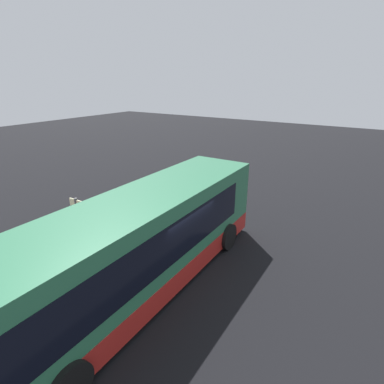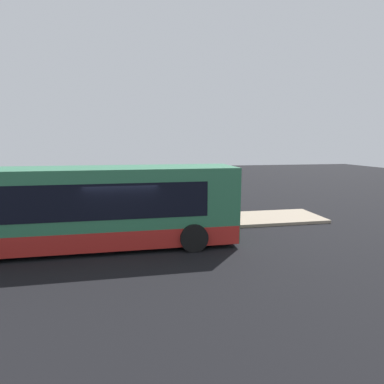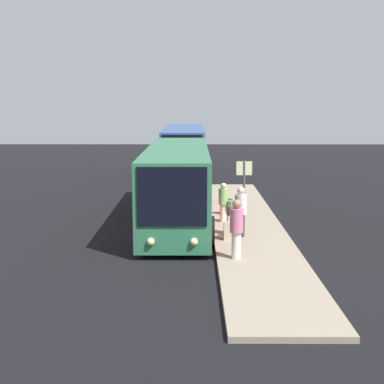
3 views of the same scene
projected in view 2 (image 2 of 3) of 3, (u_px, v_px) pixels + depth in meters
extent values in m
plane|color=black|center=(124.00, 247.00, 11.50)|extent=(80.00, 80.00, 0.00)
cube|color=gray|center=(126.00, 225.00, 14.35)|extent=(20.00, 2.70, 0.15)
cube|color=#2D704C|center=(90.00, 206.00, 11.25)|extent=(11.03, 2.42, 2.86)
cube|color=#B2231E|center=(92.00, 233.00, 11.43)|extent=(10.97, 2.44, 0.70)
cube|color=black|center=(82.00, 197.00, 11.15)|extent=(9.04, 2.45, 1.26)
cube|color=black|center=(231.00, 191.00, 12.19)|extent=(0.06, 2.13, 1.83)
sphere|color=#F9E58C|center=(226.00, 220.00, 13.06)|extent=(0.24, 0.24, 0.24)
sphere|color=#F9E58C|center=(236.00, 228.00, 11.77)|extent=(0.24, 0.24, 0.24)
cylinder|color=black|center=(184.00, 221.00, 13.28)|extent=(1.03, 0.30, 1.03)
cylinder|color=black|center=(194.00, 238.00, 10.94)|extent=(1.03, 0.30, 1.03)
cylinder|color=black|center=(7.00, 230.00, 11.98)|extent=(1.03, 0.30, 1.03)
cylinder|color=silver|center=(222.00, 214.00, 14.36)|extent=(0.40, 0.40, 0.83)
cylinder|color=#CC6B8C|center=(222.00, 198.00, 14.23)|extent=(0.58, 0.58, 0.73)
sphere|color=#9E7051|center=(222.00, 188.00, 14.15)|extent=(0.27, 0.27, 0.27)
cylinder|color=#2D2D33|center=(165.00, 215.00, 14.22)|extent=(0.37, 0.37, 0.81)
cylinder|color=silver|center=(165.00, 199.00, 14.10)|extent=(0.53, 0.53, 0.71)
sphere|color=beige|center=(165.00, 189.00, 14.02)|extent=(0.26, 0.26, 0.26)
cube|color=#334C7F|center=(172.00, 206.00, 14.11)|extent=(0.22, 0.31, 0.24)
cylinder|color=silver|center=(115.00, 221.00, 13.34)|extent=(0.34, 0.34, 0.71)
cylinder|color=#8CB766|center=(114.00, 206.00, 13.23)|extent=(0.48, 0.48, 0.62)
sphere|color=beige|center=(114.00, 197.00, 13.16)|extent=(0.23, 0.23, 0.23)
cube|color=#598C59|center=(117.00, 211.00, 13.55)|extent=(0.31, 0.23, 0.24)
cube|color=beige|center=(176.00, 219.00, 13.84)|extent=(0.33, 0.26, 0.63)
cylinder|color=black|center=(176.00, 210.00, 13.77)|extent=(0.02, 0.02, 0.24)
cylinder|color=#4C4C51|center=(100.00, 200.00, 13.92)|extent=(0.10, 0.10, 2.38)
cube|color=beige|center=(99.00, 181.00, 13.78)|extent=(0.04, 0.63, 0.55)
cylinder|color=#593319|center=(83.00, 222.00, 13.33)|extent=(0.44, 0.44, 0.65)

